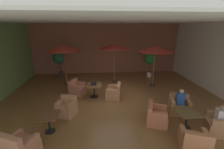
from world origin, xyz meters
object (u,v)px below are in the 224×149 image
Objects in this scene: armchair_mid_center_west at (156,116)px; cafe_table_front_right at (48,119)px; armchair_mid_center_east at (219,125)px; armchair_front_right_north at (21,148)px; patio_umbrella_near_wall at (114,47)px; armchair_front_right_east at (67,108)px; open_laptop at (94,84)px; patron_blue_shirt at (221,115)px; cafe_table_mid_center at (187,115)px; iced_drink_cup at (95,84)px; armchair_mid_center_north at (194,142)px; potted_tree_left_corner at (151,60)px; potted_tree_mid_left at (59,59)px; armchair_front_left_north at (77,89)px; patio_umbrella_tall_red at (155,49)px; cafe_table_front_left at (94,88)px; armchair_mid_center_south at (179,106)px; armchair_front_left_east at (114,93)px; patio_umbrella_center_beige at (63,48)px; patron_by_window at (181,98)px.

cafe_table_front_right is at bearing -178.33° from armchair_mid_center_west.
armchair_front_right_north is at bearing -176.31° from armchair_mid_center_east.
patio_umbrella_near_wall is (3.39, 6.04, 2.08)m from armchair_front_right_north.
armchair_front_right_north reaches higher than armchair_front_right_east.
open_laptop is (-1.35, -2.30, -1.66)m from patio_umbrella_near_wall.
patron_blue_shirt is (5.56, -1.74, 0.43)m from armchair_front_right_east.
iced_drink_cup is at bearing 138.73° from cafe_table_mid_center.
armchair_mid_center_east is at bearing -61.03° from patio_umbrella_near_wall.
armchair_mid_center_north is 0.54× the size of potted_tree_left_corner.
potted_tree_left_corner is 6.78m from potted_tree_mid_left.
patron_blue_shirt is (5.39, -3.81, 0.43)m from armchair_front_left_north.
armchair_mid_center_west is at bearing -41.64° from armchair_front_left_north.
cafe_table_front_left is at bearing -161.57° from patio_umbrella_tall_red.
armchair_mid_center_south is at bearing 26.27° from armchair_mid_center_west.
potted_tree_mid_left is 4.74m from open_laptop.
potted_tree_left_corner is (0.40, 5.05, 1.00)m from armchair_mid_center_south.
iced_drink_cup is (-3.05, 3.99, 0.46)m from armchair_mid_center_north.
armchair_mid_center_south is (3.73, -1.97, -0.22)m from cafe_table_front_left.
armchair_front_right_north is 6.48m from patron_blue_shirt.
armchair_front_left_east is at bearing 131.06° from cafe_table_mid_center.
armchair_front_left_east is 0.37× the size of patio_umbrella_tall_red.
potted_tree_mid_left is at bearing 157.71° from patio_umbrella_near_wall.
armchair_front_right_north is at bearing -91.87° from patio_umbrella_center_beige.
patio_umbrella_near_wall is (-3.11, 5.62, 2.07)m from armchair_mid_center_east.
patio_umbrella_tall_red is 0.98× the size of patio_umbrella_center_beige.
cafe_table_front_right is 1.10× the size of patron_blue_shirt.
armchair_mid_center_east is 0.38× the size of patio_umbrella_tall_red.
armchair_front_right_north reaches higher than armchair_mid_center_west.
armchair_mid_center_north is at bearing -52.35° from cafe_table_front_left.
cafe_table_front_right is at bearing -172.29° from patron_by_window.
iced_drink_cup reaches higher than armchair_mid_center_north.
cafe_table_front_right is 0.40× the size of potted_tree_left_corner.
armchair_front_right_east is 0.92× the size of armchair_mid_center_south.
potted_tree_mid_left is at bearing 104.87° from armchair_front_right_east.
cafe_table_front_right is (-0.59, -3.17, 0.23)m from armchair_front_left_north.
cafe_table_mid_center is 0.30× the size of patio_umbrella_center_beige.
patio_umbrella_tall_red is (-0.75, 4.61, 2.02)m from armchair_mid_center_east.
armchair_mid_center_east is 2.14m from armchair_mid_center_west.
cafe_table_front_left is 1.23× the size of patron_by_window.
open_laptop is (-3.11, 3.95, 0.45)m from armchair_mid_center_north.
potted_tree_mid_left reaches higher than patron_blue_shirt.
patio_umbrella_center_beige reaches higher than potted_tree_mid_left.
cafe_table_front_left is 0.86× the size of armchair_mid_center_south.
patio_umbrella_center_beige is at bearing 143.44° from patron_by_window.
patio_umbrella_center_beige is (-4.96, 6.14, 2.09)m from armchair_mid_center_north.
cafe_table_front_left is 0.93× the size of armchair_front_right_east.
patio_umbrella_near_wall is (-2.39, 4.21, 2.09)m from armchair_mid_center_south.
armchair_front_left_north reaches higher than armchair_mid_center_north.
iced_drink_cup is (0.04, -0.02, 0.21)m from cafe_table_front_left.
armchair_front_left_north is 0.37× the size of patio_umbrella_center_beige.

